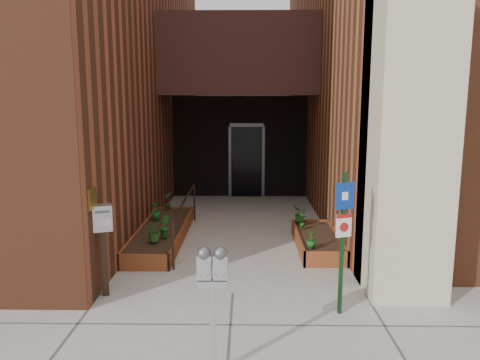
{
  "coord_description": "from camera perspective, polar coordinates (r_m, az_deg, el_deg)",
  "views": [
    {
      "loc": [
        0.21,
        -6.66,
        2.89
      ],
      "look_at": [
        0.08,
        1.8,
        1.43
      ],
      "focal_mm": 35.0,
      "sensor_mm": 36.0,
      "label": 1
    }
  ],
  "objects": [
    {
      "name": "architecture",
      "position": [
        13.72,
        -0.83,
        18.54
      ],
      "size": [
        20.0,
        14.6,
        10.0
      ],
      "color": "brown",
      "rests_on": "ground"
    },
    {
      "name": "shrub_right_a",
      "position": [
        8.44,
        8.7,
        -7.12
      ],
      "size": [
        0.18,
        0.18,
        0.31
      ],
      "primitive_type": "imported",
      "rotation": [
        0.0,
        0.0,
        1.5
      ],
      "color": "#1A5D1C",
      "rests_on": "planter_right"
    },
    {
      "name": "handrail",
      "position": [
        9.64,
        -6.69,
        -3.14
      ],
      "size": [
        0.04,
        3.34,
        0.9
      ],
      "color": "black",
      "rests_on": "ground"
    },
    {
      "name": "shrub_right_c",
      "position": [
        10.12,
        7.31,
        -4.09
      ],
      "size": [
        0.38,
        0.38,
        0.36
      ],
      "primitive_type": "imported",
      "rotation": [
        0.0,
        0.0,
        4.52
      ],
      "color": "#1D5418",
      "rests_on": "planter_right"
    },
    {
      "name": "shrub_left_c",
      "position": [
        10.44,
        -10.27,
        -3.66
      ],
      "size": [
        0.3,
        0.3,
        0.38
      ],
      "primitive_type": "imported",
      "rotation": [
        0.0,
        0.0,
        4.01
      ],
      "color": "#1B601D",
      "rests_on": "planter_left"
    },
    {
      "name": "shrub_left_a",
      "position": [
        8.84,
        -10.35,
        -6.14
      ],
      "size": [
        0.4,
        0.4,
        0.38
      ],
      "primitive_type": "imported",
      "rotation": [
        0.0,
        0.0,
        0.16
      ],
      "color": "#275F1B",
      "rests_on": "planter_left"
    },
    {
      "name": "sign_post",
      "position": [
        6.38,
        12.45,
        -5.78
      ],
      "size": [
        0.26,
        0.1,
        1.96
      ],
      "color": "#123415",
      "rests_on": "ground"
    },
    {
      "name": "payment_dropbox",
      "position": [
        7.17,
        -16.38,
        -5.94
      ],
      "size": [
        0.33,
        0.29,
        1.38
      ],
      "color": "black",
      "rests_on": "ground"
    },
    {
      "name": "ground",
      "position": [
        7.27,
        -0.91,
        -13.67
      ],
      "size": [
        80.0,
        80.0,
        0.0
      ],
      "primitive_type": "plane",
      "color": "#9E9991",
      "rests_on": "ground"
    },
    {
      "name": "planter_left",
      "position": [
        9.92,
        -9.47,
        -6.51
      ],
      "size": [
        0.9,
        3.6,
        0.3
      ],
      "color": "brown",
      "rests_on": "ground"
    },
    {
      "name": "planter_right",
      "position": [
        9.38,
        9.41,
        -7.45
      ],
      "size": [
        0.8,
        2.2,
        0.3
      ],
      "color": "brown",
      "rests_on": "ground"
    },
    {
      "name": "shrub_left_d",
      "position": [
        11.38,
        -8.77,
        -2.47
      ],
      "size": [
        0.29,
        0.29,
        0.4
      ],
      "primitive_type": "imported",
      "rotation": [
        0.0,
        0.0,
        5.24
      ],
      "color": "#195A1E",
      "rests_on": "planter_left"
    },
    {
      "name": "parking_meter",
      "position": [
        4.92,
        -3.39,
        -11.66
      ],
      "size": [
        0.32,
        0.15,
        1.42
      ],
      "color": "#A3A3A5",
      "rests_on": "ground"
    },
    {
      "name": "shrub_left_b",
      "position": [
        9.1,
        -9.23,
        -5.59
      ],
      "size": [
        0.28,
        0.28,
        0.4
      ],
      "primitive_type": "imported",
      "rotation": [
        0.0,
        0.0,
        1.89
      ],
      "color": "#225E1B",
      "rests_on": "planter_left"
    },
    {
      "name": "shrub_right_b",
      "position": [
        9.66,
        7.63,
        -4.88
      ],
      "size": [
        0.24,
        0.24,
        0.32
      ],
      "primitive_type": "imported",
      "rotation": [
        0.0,
        0.0,
        2.44
      ],
      "color": "#1F611B",
      "rests_on": "planter_right"
    }
  ]
}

